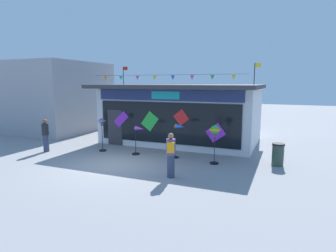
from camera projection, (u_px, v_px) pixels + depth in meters
The scene contains 10 objects.
ground_plane at pixel (114, 165), 12.23m from camera, with size 80.00×80.00×0.00m, color gray.
kite_shop_building at pixel (182, 113), 17.05m from camera, with size 9.07×6.12×4.56m.
wind_spinner_far_left at pixel (102, 128), 14.54m from camera, with size 0.38×0.38×1.71m.
wind_spinner_left at pixel (138, 137), 13.81m from camera, with size 0.68×0.39×1.41m.
wind_spinner_center_left at pixel (179, 134), 13.14m from camera, with size 0.64×0.32×1.61m.
wind_spinner_center_right at pixel (215, 134), 12.17m from camera, with size 0.39×0.39×1.71m.
person_near_camera at pixel (171, 154), 10.45m from camera, with size 0.39×0.48×1.68m.
person_mid_plaza at pixel (46, 135), 14.47m from camera, with size 0.34×0.34×1.68m.
trash_bin at pixel (278, 154), 12.05m from camera, with size 0.52×0.52×0.97m.
neighbour_building at pixel (49, 97), 21.24m from camera, with size 7.26×6.48×4.96m, color #99999E.
Camera 1 is at (6.73, -10.01, 3.49)m, focal length 30.33 mm.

